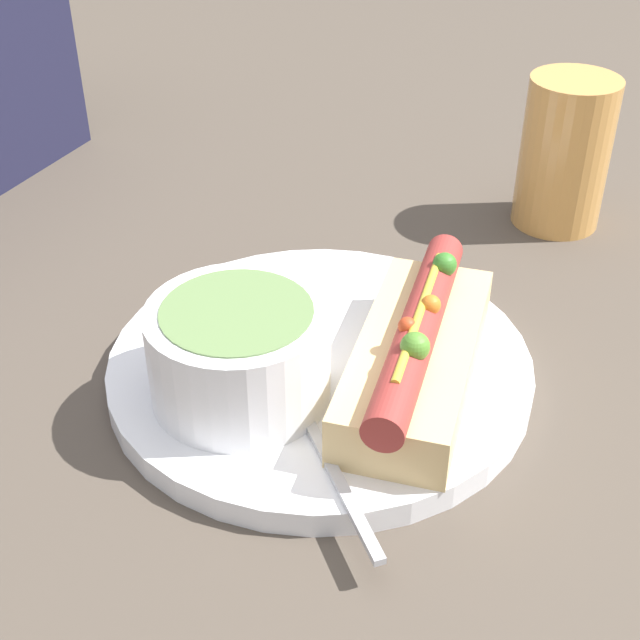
{
  "coord_description": "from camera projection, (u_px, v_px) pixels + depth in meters",
  "views": [
    {
      "loc": [
        -0.39,
        -0.18,
        0.34
      ],
      "look_at": [
        0.0,
        0.0,
        0.04
      ],
      "focal_mm": 50.0,
      "sensor_mm": 36.0,
      "label": 1
    }
  ],
  "objects": [
    {
      "name": "ground_plane",
      "position": [
        320.0,
        377.0,
        0.55
      ],
      "size": [
        4.0,
        4.0,
        0.0
      ],
      "primitive_type": "plane",
      "color": "#4C4238"
    },
    {
      "name": "dinner_plate",
      "position": [
        320.0,
        367.0,
        0.54
      ],
      "size": [
        0.26,
        0.26,
        0.02
      ],
      "color": "white",
      "rests_on": "ground_plane"
    },
    {
      "name": "hot_dog",
      "position": [
        417.0,
        352.0,
        0.51
      ],
      "size": [
        0.18,
        0.09,
        0.06
      ],
      "rotation": [
        0.0,
        0.0,
        0.14
      ],
      "color": "#E5C17F",
      "rests_on": "dinner_plate"
    },
    {
      "name": "soup_bowl",
      "position": [
        239.0,
        350.0,
        0.49
      ],
      "size": [
        0.1,
        0.1,
        0.06
      ],
      "color": "white",
      "rests_on": "dinner_plate"
    },
    {
      "name": "spoon",
      "position": [
        300.0,
        404.0,
        0.5
      ],
      "size": [
        0.12,
        0.12,
        0.01
      ],
      "rotation": [
        0.0,
        0.0,
        0.76
      ],
      "color": "#B7B7BC",
      "rests_on": "dinner_plate"
    },
    {
      "name": "drinking_glass",
      "position": [
        565.0,
        153.0,
        0.68
      ],
      "size": [
        0.07,
        0.07,
        0.12
      ],
      "color": "#D8994C",
      "rests_on": "ground_plane"
    }
  ]
}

